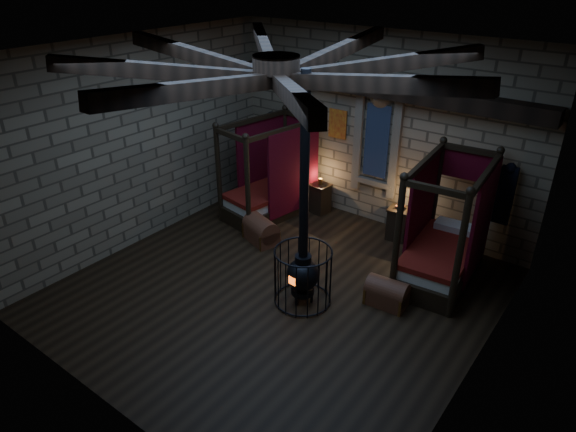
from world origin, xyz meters
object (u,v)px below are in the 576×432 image
Objects in this scene: bed_left at (271,191)px; stove at (303,271)px; bed_right at (443,250)px; trunk_left at (261,231)px; trunk_right at (387,293)px.

stove reaches higher than bed_left.
bed_right is 3.71m from trunk_left.
trunk_right is (-0.39, -1.42, -0.34)m from bed_right.
bed_left reaches higher than trunk_right.
bed_left is 3.53m from stove.
trunk_left is 1.21× the size of trunk_right.
trunk_left is at bearing -51.01° from bed_left.
trunk_left is 3.18m from trunk_right.
bed_right is 2.75m from stove.
bed_left is 2.55× the size of trunk_left.
stove is (-1.22, -0.81, 0.39)m from trunk_right.
stove is (1.94, -1.19, 0.37)m from trunk_left.
trunk_left is at bearing 154.91° from stove.
bed_right is 1.51m from trunk_right.
trunk_left is at bearing -168.77° from bed_right.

